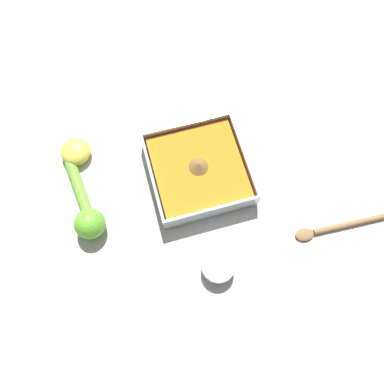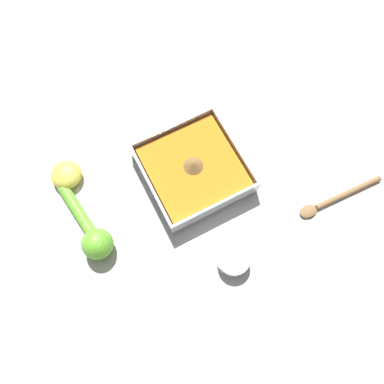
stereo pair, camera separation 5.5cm
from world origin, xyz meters
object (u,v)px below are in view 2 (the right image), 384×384
square_dish (193,169)px  lemon_half (66,175)px  spice_bowl (233,260)px  lemon_squeezer (93,236)px  wooden_spoon (336,199)px

square_dish → lemon_half: size_ratio=3.12×
spice_bowl → lemon_squeezer: (-0.17, -0.23, 0.01)m
lemon_half → lemon_squeezer: bearing=0.3°
spice_bowl → wooden_spoon: spice_bowl is taller
lemon_half → spice_bowl: bearing=35.4°
square_dish → wooden_spoon: square_dish is taller
square_dish → lemon_squeezer: 0.26m
spice_bowl → wooden_spoon: 0.27m
spice_bowl → lemon_half: 0.41m
spice_bowl → lemon_half: (-0.33, -0.23, 0.00)m
spice_bowl → lemon_squeezer: size_ratio=0.35×
spice_bowl → lemon_squeezer: bearing=-126.6°
spice_bowl → lemon_half: lemon_half is taller
square_dish → lemon_half: bearing=-115.0°
lemon_half → wooden_spoon: 0.59m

